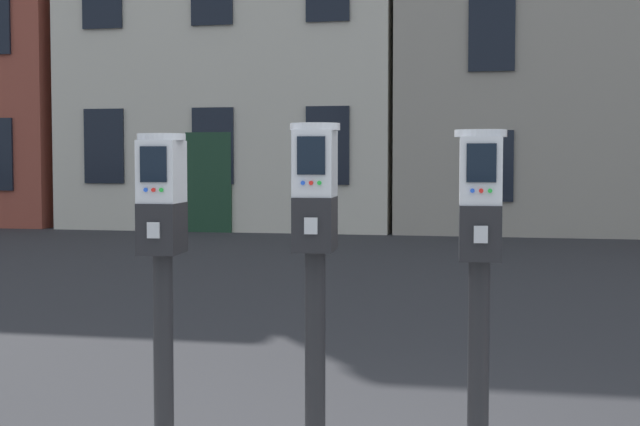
{
  "coord_description": "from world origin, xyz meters",
  "views": [
    {
      "loc": [
        0.76,
        -4.12,
        1.55
      ],
      "look_at": [
        -0.12,
        -0.09,
        1.31
      ],
      "focal_mm": 52.5,
      "sensor_mm": 36.0,
      "label": 1
    }
  ],
  "objects": [
    {
      "name": "parking_meter_near_kerb",
      "position": [
        -0.82,
        -0.19,
        1.19
      ],
      "size": [
        0.23,
        0.26,
        1.52
      ],
      "rotation": [
        0.0,
        0.0,
        -1.49
      ],
      "color": "black",
      "rests_on": "sidewalk_slab"
    },
    {
      "name": "parking_meter_end_of_row",
      "position": [
        0.59,
        -0.19,
        1.19
      ],
      "size": [
        0.23,
        0.26,
        1.53
      ],
      "rotation": [
        0.0,
        0.0,
        -1.49
      ],
      "color": "black",
      "rests_on": "sidewalk_slab"
    },
    {
      "name": "parking_meter_twin_adjacent",
      "position": [
        -0.12,
        -0.19,
        1.22
      ],
      "size": [
        0.23,
        0.26,
        1.56
      ],
      "rotation": [
        0.0,
        0.0,
        -1.49
      ],
      "color": "black",
      "rests_on": "sidewalk_slab"
    }
  ]
}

